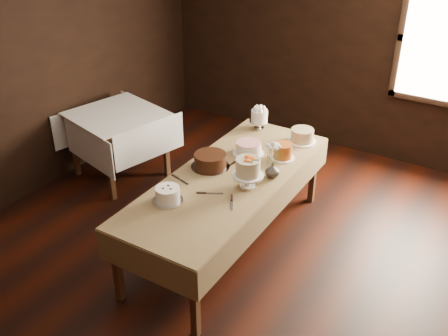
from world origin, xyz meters
TOP-DOWN VIEW (x-y plane):
  - floor at (0.00, 0.00)m, footprint 5.00×6.00m
  - wall_back at (0.00, 3.00)m, footprint 5.00×0.02m
  - wall_left at (-2.50, 0.00)m, footprint 0.02×6.00m
  - display_table at (-0.03, 0.33)m, footprint 1.02×2.54m
  - side_table at (-1.87, 0.81)m, footprint 1.18×1.18m
  - cake_meringue at (-0.30, 1.42)m, footprint 0.26×0.26m
  - cake_speckled at (0.24, 1.38)m, footprint 0.33×0.33m
  - cake_lattice at (-0.11, 0.84)m, footprint 0.36×0.36m
  - cake_caramel at (0.23, 0.93)m, footprint 0.25×0.25m
  - cake_chocolate at (-0.28, 0.39)m, footprint 0.39×0.39m
  - cake_flowers at (0.21, 0.28)m, footprint 0.30×0.30m
  - cake_swirl at (-0.26, -0.31)m, footprint 0.29×0.29m
  - cake_server_a at (0.02, 0.01)m, footprint 0.22×0.14m
  - cake_server_b at (0.25, -0.07)m, footprint 0.15×0.22m
  - cake_server_c at (-0.13, 0.60)m, footprint 0.04×0.24m
  - cake_server_e at (-0.34, 0.03)m, footprint 0.24×0.09m
  - flower_vase at (0.32, 0.55)m, footprint 0.19×0.19m
  - flower_bouquet at (0.32, 0.55)m, footprint 0.14×0.14m

SIDE VIEW (x-z plane):
  - floor at x=0.00m, z-range -0.01..0.01m
  - display_table at x=-0.03m, z-range 0.33..1.11m
  - side_table at x=-1.87m, z-range 0.31..1.14m
  - cake_server_a at x=0.02m, z-range 0.78..0.79m
  - cake_server_b at x=0.25m, z-range 0.78..0.79m
  - cake_server_c at x=-0.13m, z-range 0.78..0.79m
  - cake_server_e at x=-0.34m, z-range 0.78..0.79m
  - cake_lattice at x=-0.11m, z-range 0.78..0.90m
  - cake_swirl at x=-0.26m, z-range 0.78..0.92m
  - cake_speckled at x=0.24m, z-range 0.78..0.92m
  - cake_chocolate at x=-0.28m, z-range 0.78..0.92m
  - flower_vase at x=0.32m, z-range 0.78..0.92m
  - cake_caramel at x=0.23m, z-range 0.78..0.93m
  - cake_meringue at x=-0.30m, z-range 0.77..1.00m
  - cake_flowers at x=0.21m, z-range 0.76..1.06m
  - flower_bouquet at x=0.32m, z-range 0.94..1.14m
  - wall_back at x=0.00m, z-range 0.00..2.80m
  - wall_left at x=-2.50m, z-range 0.00..2.80m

